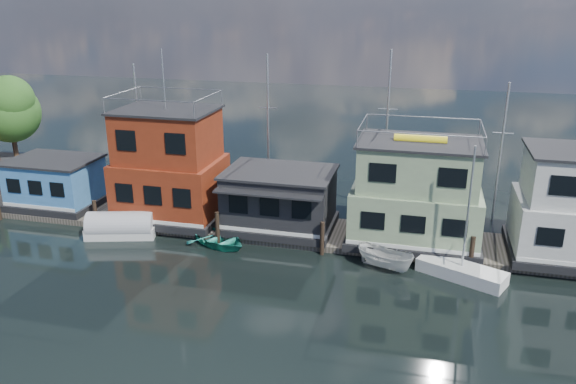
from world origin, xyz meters
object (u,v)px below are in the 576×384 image
(houseboat_dark, at_px, (280,199))
(motorboat, at_px, (385,259))
(day_sailer, at_px, (461,271))
(tarp_runabout, at_px, (121,227))
(houseboat_green, at_px, (416,195))
(houseboat_blue, at_px, (56,183))
(houseboat_red, at_px, (170,167))
(dinghy_teal, at_px, (219,239))

(houseboat_dark, bearing_deg, motorboat, -27.37)
(day_sailer, relative_size, tarp_runabout, 1.61)
(houseboat_green, distance_m, motorboat, 5.05)
(houseboat_dark, height_order, motorboat, houseboat_dark)
(houseboat_blue, relative_size, houseboat_dark, 0.86)
(houseboat_red, bearing_deg, tarp_runabout, -124.44)
(tarp_runabout, bearing_deg, houseboat_dark, 2.02)
(houseboat_red, xyz_separation_m, tarp_runabout, (-2.28, -3.33, -3.40))
(houseboat_red, distance_m, motorboat, 16.39)
(houseboat_green, relative_size, motorboat, 2.25)
(dinghy_teal, bearing_deg, day_sailer, -64.76)
(houseboat_red, xyz_separation_m, houseboat_dark, (8.00, -0.02, -1.69))
(houseboat_red, bearing_deg, dinghy_teal, -33.15)
(tarp_runabout, bearing_deg, motorboat, -17.74)
(houseboat_dark, xyz_separation_m, tarp_runabout, (-10.28, -3.31, -1.72))
(houseboat_red, height_order, houseboat_dark, houseboat_red)
(houseboat_red, relative_size, day_sailer, 1.50)
(day_sailer, height_order, tarp_runabout, day_sailer)
(houseboat_blue, distance_m, tarp_runabout, 8.09)
(dinghy_teal, bearing_deg, motorboat, -66.26)
(dinghy_teal, xyz_separation_m, tarp_runabout, (-6.95, -0.28, 0.24))
(houseboat_blue, xyz_separation_m, houseboat_dark, (17.50, -0.02, 0.21))
(motorboat, bearing_deg, houseboat_red, 101.15)
(dinghy_teal, distance_m, day_sailer, 15.29)
(dinghy_teal, relative_size, day_sailer, 0.56)
(dinghy_teal, relative_size, tarp_runabout, 0.89)
(dinghy_teal, bearing_deg, houseboat_green, -47.76)
(houseboat_green, height_order, tarp_runabout, houseboat_green)
(houseboat_green, distance_m, tarp_runabout, 19.77)
(houseboat_dark, height_order, dinghy_teal, houseboat_dark)
(houseboat_dark, relative_size, motorboat, 1.99)
(houseboat_green, bearing_deg, houseboat_blue, -180.00)
(houseboat_red, bearing_deg, houseboat_green, 0.00)
(houseboat_blue, height_order, houseboat_red, houseboat_red)
(houseboat_dark, height_order, houseboat_green, houseboat_green)
(houseboat_blue, relative_size, houseboat_green, 0.76)
(motorboat, xyz_separation_m, day_sailer, (4.39, 0.05, -0.27))
(houseboat_dark, distance_m, motorboat, 8.67)
(houseboat_red, xyz_separation_m, day_sailer, (19.94, -3.88, -3.65))
(houseboat_red, height_order, tarp_runabout, houseboat_red)
(houseboat_green, xyz_separation_m, tarp_runabout, (-19.28, -3.33, -2.85))
(houseboat_red, distance_m, dinghy_teal, 6.66)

